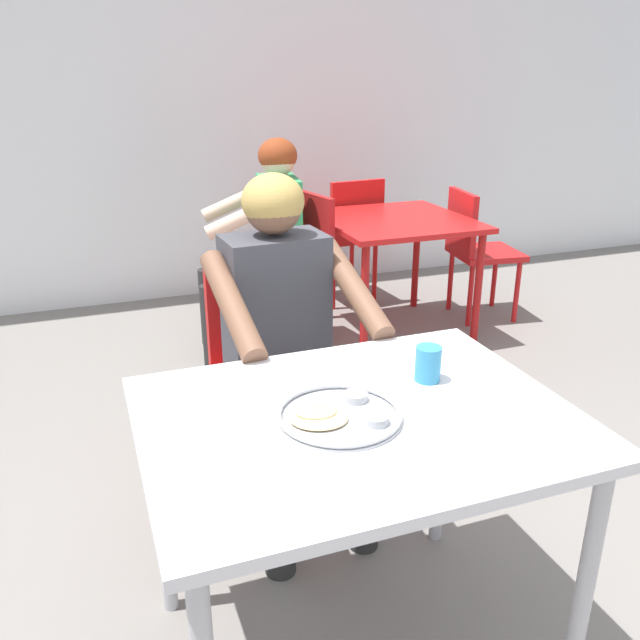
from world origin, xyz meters
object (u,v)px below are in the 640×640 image
(diner_foreground, at_px, (285,325))
(chair_red_left, at_px, (297,259))
(chair_red_right, at_px, (476,245))
(patron_background, at_px, (262,228))
(chair_red_far, at_px, (349,230))
(table_foreground, at_px, (357,445))
(chair_foreground, at_px, (266,362))
(thali_tray, at_px, (339,414))
(drinking_cup, at_px, (428,363))
(table_background_red, at_px, (395,233))

(diner_foreground, bearing_deg, chair_red_left, 70.28)
(chair_red_right, distance_m, patron_background, 1.41)
(chair_red_right, bearing_deg, patron_background, -178.01)
(patron_background, bearing_deg, chair_red_far, 37.87)
(table_foreground, relative_size, chair_foreground, 1.22)
(thali_tray, xyz_separation_m, patron_background, (0.40, 2.11, -0.05))
(drinking_cup, height_order, chair_red_right, drinking_cup)
(table_background_red, height_order, chair_red_right, chair_red_right)
(drinking_cup, xyz_separation_m, chair_red_right, (1.50, 2.05, -0.32))
(table_foreground, distance_m, chair_red_left, 2.17)
(thali_tray, bearing_deg, chair_red_right, 50.30)
(chair_red_far, bearing_deg, table_foreground, -112.30)
(diner_foreground, relative_size, chair_red_right, 1.48)
(table_foreground, xyz_separation_m, table_background_red, (1.14, 2.09, -0.04))
(table_foreground, xyz_separation_m, thali_tray, (-0.05, -0.01, 0.10))
(chair_foreground, xyz_separation_m, chair_red_left, (0.52, 1.20, 0.03))
(chair_red_left, bearing_deg, thali_tray, -105.72)
(thali_tray, bearing_deg, table_foreground, 6.04)
(drinking_cup, xyz_separation_m, table_background_red, (0.90, 1.99, -0.18))
(table_background_red, height_order, patron_background, patron_background)
(thali_tray, xyz_separation_m, drinking_cup, (0.29, 0.11, 0.04))
(chair_foreground, height_order, diner_foreground, diner_foreground)
(table_foreground, xyz_separation_m, drinking_cup, (0.24, 0.10, 0.14))
(drinking_cup, relative_size, patron_background, 0.08)
(chair_foreground, distance_m, chair_red_right, 2.12)
(drinking_cup, height_order, table_background_red, drinking_cup)
(table_background_red, relative_size, chair_red_left, 0.98)
(table_foreground, bearing_deg, chair_red_left, 75.54)
(thali_tray, bearing_deg, patron_background, 79.27)
(table_background_red, bearing_deg, chair_foreground, -133.33)
(chair_red_left, height_order, chair_red_right, chair_red_left)
(drinking_cup, bearing_deg, table_foreground, -157.20)
(chair_red_right, height_order, chair_red_far, chair_red_far)
(table_background_red, xyz_separation_m, patron_background, (-0.79, 0.01, 0.09))
(thali_tray, bearing_deg, chair_foreground, 85.40)
(table_foreground, height_order, chair_red_far, chair_red_far)
(table_foreground, relative_size, diner_foreground, 0.85)
(thali_tray, bearing_deg, chair_red_far, 66.82)
(chair_foreground, bearing_deg, thali_tray, -94.60)
(patron_background, bearing_deg, table_foreground, -99.42)
(drinking_cup, xyz_separation_m, chair_red_far, (0.86, 2.59, -0.30))
(table_foreground, bearing_deg, chair_red_right, 51.03)
(table_foreground, relative_size, chair_red_right, 1.26)
(drinking_cup, xyz_separation_m, chair_foreground, (-0.22, 0.80, -0.31))
(diner_foreground, bearing_deg, table_foreground, -92.78)
(table_foreground, xyz_separation_m, diner_foreground, (0.03, 0.68, 0.06))
(patron_background, bearing_deg, chair_red_right, 1.99)
(table_background_red, distance_m, patron_background, 0.80)
(drinking_cup, xyz_separation_m, diner_foreground, (-0.21, 0.58, -0.08))
(drinking_cup, relative_size, chair_foreground, 0.11)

